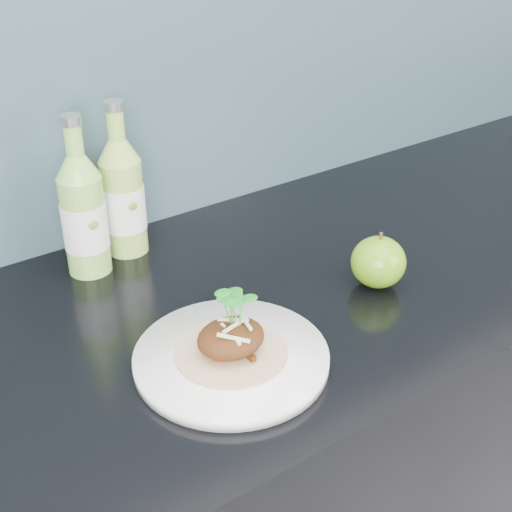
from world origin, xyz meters
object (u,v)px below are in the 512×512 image
object	(u,v)px
dinner_plate	(231,358)
cider_bottle_right	(123,197)
green_apple	(378,262)
cider_bottle_left	(84,215)

from	to	relation	value
dinner_plate	cider_bottle_right	world-z (taller)	cider_bottle_right
dinner_plate	green_apple	xyz separation A→B (m)	(0.28, 0.03, 0.03)
dinner_plate	cider_bottle_left	distance (m)	0.33
green_apple	cider_bottle_left	xyz separation A→B (m)	(-0.33, 0.28, 0.05)
green_apple	cider_bottle_right	distance (m)	0.40
cider_bottle_left	cider_bottle_right	size ratio (longest dim) A/B	1.00
cider_bottle_left	cider_bottle_right	xyz separation A→B (m)	(0.07, 0.02, 0.00)
dinner_plate	cider_bottle_right	xyz separation A→B (m)	(0.02, 0.34, 0.08)
green_apple	cider_bottle_right	world-z (taller)	cider_bottle_right
green_apple	cider_bottle_left	world-z (taller)	cider_bottle_left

